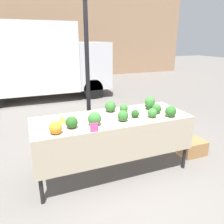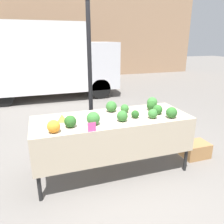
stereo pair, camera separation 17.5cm
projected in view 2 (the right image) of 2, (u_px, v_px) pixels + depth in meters
The scene contains 20 objects.
ground_plane at pixel (112, 170), 3.45m from camera, with size 40.00×40.00×0.00m, color slate.
building_facade at pixel (55, 33), 11.22m from camera, with size 16.00×0.60×4.52m.
tent_pole at pixel (90, 81), 3.64m from camera, with size 0.07×0.07×2.60m.
parked_truck at pixel (45, 59), 7.38m from camera, with size 4.52×1.85×2.47m.
market_table at pixel (114, 126), 3.14m from camera, with size 2.28×0.85×0.88m.
orange_cauliflower at pixel (54, 126), 2.63m from camera, with size 0.16×0.16×0.16m.
romanesco_head at pixel (62, 118), 2.99m from camera, with size 0.13×0.13×0.10m.
broccoli_head_0 at pixel (125, 108), 3.35m from camera, with size 0.13×0.13×0.13m.
broccoli_head_1 at pixel (93, 118), 2.86m from camera, with size 0.18×0.18×0.18m.
broccoli_head_2 at pixel (152, 102), 3.61m from camera, with size 0.17×0.17×0.17m.
broccoli_head_3 at pixel (153, 114), 3.11m from camera, with size 0.14×0.14×0.14m.
broccoli_head_4 at pixel (70, 121), 2.79m from camera, with size 0.16×0.16×0.16m.
broccoli_head_5 at pixel (172, 113), 3.12m from camera, with size 0.16×0.16×0.16m.
broccoli_head_6 at pixel (111, 106), 3.39m from camera, with size 0.17×0.17×0.17m.
broccoli_head_7 at pixel (135, 114), 3.12m from camera, with size 0.12×0.12×0.12m.
broccoli_head_8 at pixel (122, 116), 2.99m from camera, with size 0.15×0.15×0.15m.
broccoli_head_9 at pixel (152, 106), 3.46m from camera, with size 0.15×0.15×0.15m.
broccoli_head_10 at pixel (158, 110), 3.28m from camera, with size 0.15×0.15×0.15m.
price_sign at pixel (92, 127), 2.66m from camera, with size 0.10×0.01×0.12m.
produce_crate at pixel (195, 150), 3.80m from camera, with size 0.45×0.33×0.26m.
Camera 2 is at (-0.94, -2.83, 1.96)m, focal length 35.00 mm.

